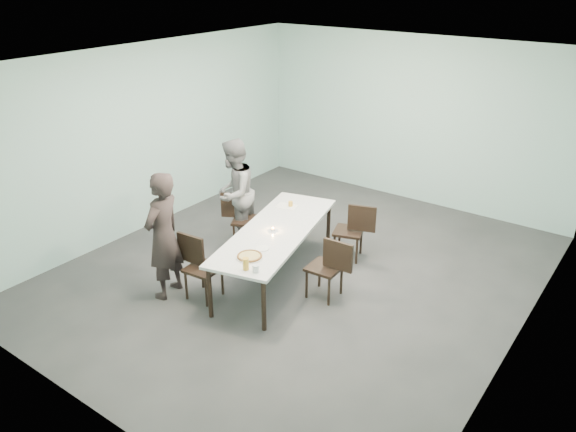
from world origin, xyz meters
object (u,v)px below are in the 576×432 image
Objects in this scene: chair_far_left at (242,216)px; pizza at (250,256)px; chair_near_left at (198,262)px; chair_far_right at (354,228)px; diner_far at (234,193)px; water_tumbler at (256,268)px; table at (276,233)px; amber_tumbler at (291,204)px; chair_near_right at (330,265)px; beer_glass at (246,264)px; diner_near at (163,236)px; side_plate at (262,248)px; tealight at (273,230)px.

pizza is at bearing -73.47° from chair_far_left.
chair_near_left is 1.55m from chair_far_left.
chair_near_left is at bearing 43.49° from chair_far_right.
diner_far reaches higher than pizza.
chair_far_right is 2.22m from water_tumbler.
chair_near_left is (-0.54, -0.98, -0.19)m from table.
amber_tumbler is (-0.80, 1.83, -0.01)m from water_tumbler.
amber_tumbler is at bearing 111.21° from table.
chair_near_right is (1.94, -0.50, 0.00)m from chair_far_left.
beer_glass is (-0.23, -2.22, 0.32)m from chair_far_right.
diner_near is 11.59× the size of beer_glass.
pizza is at bearing -86.15° from side_plate.
diner_near reaches higher than side_plate.
chair_near_right reaches higher than pizza.
water_tumbler is at bearing 66.52° from chair_near_right.
pizza is (0.22, -0.83, 0.08)m from table.
amber_tumbler is at bearing 152.76° from diner_near.
tealight is (-0.38, 1.02, -0.05)m from beer_glass.
tealight is at bearing 112.61° from side_plate.
table is 1.58× the size of diner_near.
diner_near is at bearing 30.55° from chair_near_right.
side_plate is at bearing 110.27° from diner_near.
diner_near is at bearing -161.93° from pizza.
side_plate is at bearing -67.16° from chair_far_left.
side_plate is 3.21× the size of tealight.
water_tumbler is at bearing 29.20° from diner_far.
chair_near_left is at bearing 110.46° from diner_near.
table is 1.16m from chair_far_left.
chair_near_left is 1.00× the size of chair_far_right.
amber_tumbler is (-1.20, 0.78, 0.29)m from chair_near_right.
chair_near_right is 5.80× the size of beer_glass.
chair_near_left reaches higher than amber_tumbler.
chair_near_right is (1.44, 0.97, 0.00)m from chair_near_left.
diner_near reaches higher than amber_tumbler.
table is 0.59m from side_plate.
chair_near_left is 0.51× the size of diner_far.
tealight is (-0.90, -0.05, 0.27)m from chair_near_right.
side_plate is at bearing 34.73° from diner_far.
chair_far_right is at bearing 22.40° from amber_tumbler.
water_tumbler is (0.30, -0.50, 0.04)m from side_plate.
tealight is at bearing 45.02° from chair_far_right.
tealight is at bearing -55.01° from chair_far_left.
diner_far is (-0.26, 1.70, -0.02)m from diner_near.
chair_near_right is 1.46m from amber_tumbler.
chair_near_right is 4.83× the size of side_plate.
tealight is at bearing 106.23° from pizza.
diner_far reaches higher than table.
diner_near is 1.30m from side_plate.
diner_far is 5.00× the size of pizza.
chair_far_left is at bearing 152.11° from tealight.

